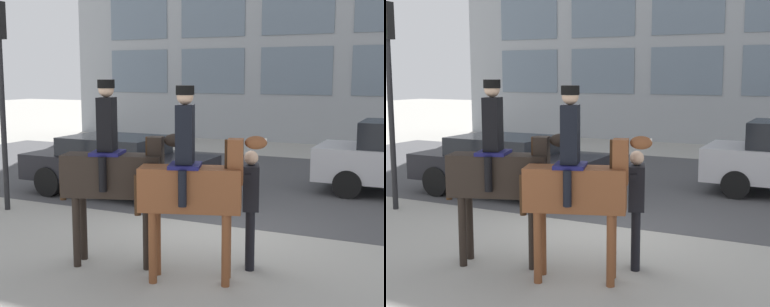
# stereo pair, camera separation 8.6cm
# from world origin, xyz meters

# --- Properties ---
(ground_plane) EXTENTS (80.00, 80.00, 0.00)m
(ground_plane) POSITION_xyz_m (0.00, 0.00, 0.00)
(ground_plane) COLOR #9E9B93
(road_surface) EXTENTS (24.62, 8.50, 0.01)m
(road_surface) POSITION_xyz_m (0.00, 4.75, 0.00)
(road_surface) COLOR #444447
(road_surface) RESTS_ON ground_plane
(mounted_horse_lead) EXTENTS (1.79, 0.86, 2.68)m
(mounted_horse_lead) POSITION_xyz_m (-0.62, -2.03, 1.39)
(mounted_horse_lead) COLOR black
(mounted_horse_lead) RESTS_ON ground_plane
(mounted_horse_companion) EXTENTS (1.69, 0.83, 2.61)m
(mounted_horse_companion) POSITION_xyz_m (0.66, -2.12, 1.34)
(mounted_horse_companion) COLOR brown
(mounted_horse_companion) RESTS_ON ground_plane
(pedestrian_bystander) EXTENTS (0.79, 0.66, 1.70)m
(pedestrian_bystander) POSITION_xyz_m (1.19, -1.38, 1.00)
(pedestrian_bystander) COLOR black
(pedestrian_bystander) RESTS_ON ground_plane
(street_car_near_lane) EXTENTS (4.33, 1.94, 1.35)m
(street_car_near_lane) POSITION_xyz_m (-3.13, 1.91, 0.73)
(street_car_near_lane) COLOR black
(street_car_near_lane) RESTS_ON ground_plane
(traffic_light) EXTENTS (0.24, 0.29, 4.16)m
(traffic_light) POSITION_xyz_m (-4.42, -0.29, 2.78)
(traffic_light) COLOR black
(traffic_light) RESTS_ON ground_plane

